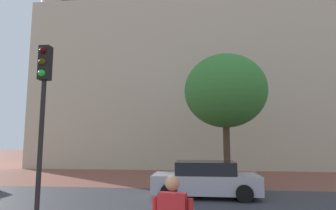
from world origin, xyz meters
TOP-DOWN VIEW (x-y plane):
  - ground_plane at (0.00, 10.00)m, footprint 120.00×120.00m
  - street_asphalt_strip at (0.00, 7.76)m, footprint 120.00×6.37m
  - landmark_building at (1.93, 25.12)m, footprint 29.64×11.70m
  - car_silver at (1.88, 9.16)m, footprint 4.24×2.08m
  - traffic_light_pole at (-2.29, 3.98)m, footprint 0.28×0.34m
  - tree_curb_far at (3.08, 12.43)m, footprint 4.39×4.39m

SIDE VIEW (x-z plane):
  - ground_plane at x=0.00m, z-range 0.00..0.00m
  - street_asphalt_strip at x=0.00m, z-range 0.00..0.00m
  - car_silver at x=1.88m, z-range -0.03..1.39m
  - traffic_light_pole at x=-2.29m, z-range 0.93..5.62m
  - tree_curb_far at x=3.08m, z-range 1.46..8.36m
  - landmark_building at x=1.93m, z-range -5.46..23.86m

